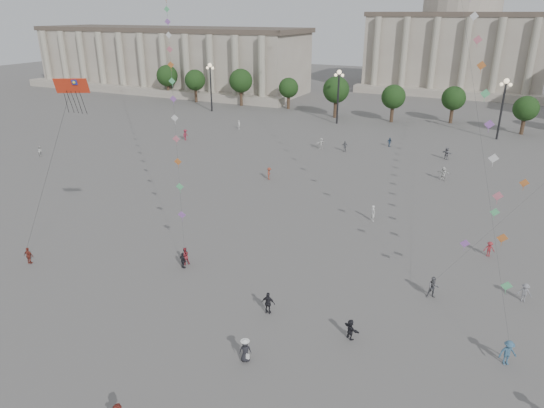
% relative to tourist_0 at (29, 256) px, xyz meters
% --- Properties ---
extents(ground, '(360.00, 360.00, 0.00)m').
position_rel_tourist_0_xyz_m(ground, '(20.88, -1.51, -0.79)').
color(ground, '#524F4D').
rests_on(ground, ground).
extents(hall_west, '(84.00, 26.22, 17.20)m').
position_rel_tourist_0_xyz_m(hall_west, '(-54.12, 92.38, 7.63)').
color(hall_west, gray).
rests_on(hall_west, ground).
extents(hall_central, '(48.30, 34.30, 35.50)m').
position_rel_tourist_0_xyz_m(hall_central, '(20.88, 127.71, 13.44)').
color(hall_central, gray).
rests_on(hall_central, ground).
extents(tree_row, '(137.12, 5.12, 8.00)m').
position_rel_tourist_0_xyz_m(tree_row, '(20.88, 76.49, 4.60)').
color(tree_row, '#35281A').
rests_on(tree_row, ground).
extents(lamp_post_far_west, '(2.00, 0.90, 10.65)m').
position_rel_tourist_0_xyz_m(lamp_post_far_west, '(-24.12, 68.49, 6.56)').
color(lamp_post_far_west, '#262628').
rests_on(lamp_post_far_west, ground).
extents(lamp_post_mid_west, '(2.00, 0.90, 10.65)m').
position_rel_tourist_0_xyz_m(lamp_post_mid_west, '(5.88, 68.49, 6.56)').
color(lamp_post_mid_west, '#262628').
rests_on(lamp_post_mid_west, ground).
extents(lamp_post_mid_east, '(2.00, 0.90, 10.65)m').
position_rel_tourist_0_xyz_m(lamp_post_mid_east, '(35.88, 68.49, 6.56)').
color(lamp_post_mid_east, '#262628').
rests_on(lamp_post_mid_east, ground).
extents(person_crowd_0, '(0.89, 0.90, 1.53)m').
position_rel_tourist_0_xyz_m(person_crowd_0, '(19.77, 55.07, -0.03)').
color(person_crowd_0, '#335073').
rests_on(person_crowd_0, ground).
extents(person_crowd_1, '(0.94, 1.01, 1.67)m').
position_rel_tourist_0_xyz_m(person_crowd_1, '(-28.49, 25.25, 0.04)').
color(person_crowd_1, silver).
rests_on(person_crowd_1, ground).
extents(person_crowd_2, '(0.75, 1.27, 1.95)m').
position_rel_tourist_0_xyz_m(person_crowd_2, '(-13.78, 43.62, 0.18)').
color(person_crowd_2, maroon).
rests_on(person_crowd_2, ground).
extents(person_crowd_3, '(1.44, 1.13, 1.53)m').
position_rel_tourist_0_xyz_m(person_crowd_3, '(29.40, 2.21, -0.03)').
color(person_crowd_3, black).
rests_on(person_crowd_3, ground).
extents(person_crowd_4, '(1.35, 1.80, 1.89)m').
position_rel_tourist_0_xyz_m(person_crowd_4, '(9.87, 48.60, 0.15)').
color(person_crowd_4, silver).
rests_on(person_crowd_4, ground).
extents(person_crowd_6, '(1.04, 0.60, 1.60)m').
position_rel_tourist_0_xyz_m(person_crowd_6, '(40.28, 12.67, 0.01)').
color(person_crowd_6, slate).
rests_on(person_crowd_6, ground).
extents(person_crowd_7, '(1.79, 0.84, 1.86)m').
position_rel_tourist_0_xyz_m(person_crowd_7, '(30.39, 40.78, 0.14)').
color(person_crowd_7, silver).
rests_on(person_crowd_7, ground).
extents(person_crowd_8, '(1.06, 0.74, 1.49)m').
position_rel_tourist_0_xyz_m(person_crowd_8, '(37.34, 19.68, -0.05)').
color(person_crowd_8, maroon).
rests_on(person_crowd_8, ground).
extents(person_crowd_10, '(0.50, 0.68, 1.71)m').
position_rel_tourist_0_xyz_m(person_crowd_10, '(-9.53, 55.38, 0.06)').
color(person_crowd_10, silver).
rests_on(person_crowd_10, ground).
extents(person_crowd_12, '(1.80, 1.33, 1.89)m').
position_rel_tourist_0_xyz_m(person_crowd_12, '(29.45, 51.32, 0.15)').
color(person_crowd_12, slate).
rests_on(person_crowd_12, ground).
extents(person_crowd_13, '(0.74, 0.78, 1.80)m').
position_rel_tourist_0_xyz_m(person_crowd_13, '(25.44, 23.07, 0.11)').
color(person_crowd_13, silver).
rests_on(person_crowd_13, ground).
extents(person_crowd_16, '(1.06, 0.47, 1.78)m').
position_rel_tourist_0_xyz_m(person_crowd_16, '(13.94, 48.72, 0.10)').
color(person_crowd_16, slate).
rests_on(person_crowd_16, ground).
extents(person_crowd_17, '(0.94, 1.21, 1.66)m').
position_rel_tourist_0_xyz_m(person_crowd_17, '(9.06, 30.77, 0.04)').
color(person_crowd_17, brown).
rests_on(person_crowd_17, ground).
extents(tourist_0, '(0.97, 0.51, 1.58)m').
position_rel_tourist_0_xyz_m(tourist_0, '(0.00, 0.00, 0.00)').
color(tourist_0, maroon).
rests_on(tourist_0, ground).
extents(tourist_1, '(0.95, 0.62, 1.51)m').
position_rel_tourist_0_xyz_m(tourist_1, '(13.03, 5.39, -0.04)').
color(tourist_1, black).
rests_on(tourist_1, ground).
extents(tourist_4, '(1.08, 0.54, 1.78)m').
position_rel_tourist_0_xyz_m(tourist_4, '(22.91, 2.46, 0.10)').
color(tourist_4, black).
rests_on(tourist_4, ground).
extents(kite_flyer_0, '(0.98, 1.01, 1.64)m').
position_rel_tourist_0_xyz_m(kite_flyer_0, '(12.77, 6.04, 0.03)').
color(kite_flyer_0, maroon).
rests_on(kite_flyer_0, ground).
extents(kite_flyer_1, '(1.33, 1.13, 1.79)m').
position_rel_tourist_0_xyz_m(kite_flyer_1, '(39.30, 4.06, 0.10)').
color(kite_flyer_1, '#345976').
rests_on(kite_flyer_1, ground).
extents(kite_flyer_2, '(1.07, 0.96, 1.82)m').
position_rel_tourist_0_xyz_m(kite_flyer_2, '(33.73, 10.13, 0.12)').
color(kite_flyer_2, slate).
rests_on(kite_flyer_2, ground).
extents(hat_person, '(0.93, 0.83, 1.69)m').
position_rel_tourist_0_xyz_m(hat_person, '(23.96, -3.03, 0.06)').
color(hat_person, black).
rests_on(hat_person, ground).
extents(dragon_kite, '(6.22, 1.53, 18.26)m').
position_rel_tourist_0_xyz_m(dragon_kite, '(10.12, -1.46, 15.04)').
color(dragon_kite, red).
rests_on(dragon_kite, ground).
extents(kite_train_west, '(29.60, 38.19, 60.15)m').
position_rel_tourist_0_xyz_m(kite_train_west, '(-2.97, 26.74, 19.42)').
color(kite_train_west, '#3F3F3F').
rests_on(kite_train_west, ground).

